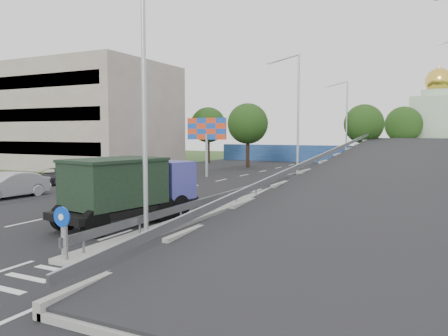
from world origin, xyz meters
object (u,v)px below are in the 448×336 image
Objects in this scene: lamp_post_far at (345,119)px; parked_car_b at (8,185)px; sign_bollard at (64,233)px; lamp_post_near at (140,88)px; lamp_post_mid at (296,111)px; parked_car_c at (53,176)px; church at (437,124)px; parked_car_d at (97,172)px; dump_truck at (130,187)px; billboard at (207,132)px.

parked_car_b is (-14.00, -35.13, -4.98)m from lamp_post_far.
lamp_post_near reaches higher than sign_bollard.
lamp_post_near is at bearing 88.36° from sign_bollard.
lamp_post_near is 1.00× the size of lamp_post_mid.
lamp_post_mid is 19.92m from parked_car_c.
church is at bearing 80.19° from sign_bollard.
lamp_post_near is at bearing -15.55° from parked_car_b.
lamp_post_near is at bearing -30.69° from parked_car_c.
sign_bollard is 0.35× the size of parked_car_c.
lamp_post_mid is 2.07× the size of parked_car_d.
parked_car_d is at bearing 136.73° from lamp_post_near.
parked_car_c is (-3.19, 6.48, -0.17)m from parked_car_b.
church is at bearing 54.76° from lamp_post_far.
dump_truck is 17.55m from parked_car_c.
church is 2.51× the size of billboard.
lamp_post_near is 2.00× the size of parked_car_b.
lamp_post_mid is (0.00, 20.00, 0.00)m from lamp_post_near.
billboard is at bearing -120.70° from church.
billboard is (-9.00, 25.83, 3.15)m from sign_bollard.
lamp_post_near reaches higher than billboard.
lamp_post_near is at bearing -90.00° from lamp_post_mid.
parked_car_b is (-14.00, -15.13, -4.98)m from lamp_post_mid.
lamp_post_far is at bearing 71.91° from parked_car_b.
parked_car_b is at bearing 177.99° from dump_truck.
sign_bollard reaches higher than parked_car_d.
dump_truck is at bearing -36.67° from parked_car_d.
lamp_post_near is at bearing -100.38° from church.
sign_bollard is 58.84m from church.
lamp_post_far reaches higher than parked_car_c.
lamp_post_mid is at bearing 29.47° from parked_car_c.
sign_bollard is 24.30m from lamp_post_mid.
lamp_post_mid is 9.47m from billboard.
lamp_post_near is at bearing -32.41° from dump_truck.
lamp_post_mid is 1.83× the size of billboard.
parked_car_d is (-7.21, -6.64, -3.48)m from billboard.
sign_bollard is 0.17× the size of lamp_post_mid.
billboard is at bearing 49.18° from parked_car_d.
lamp_post_far is 2.07× the size of parked_car_d.
parked_car_c is (-8.08, -10.65, -3.52)m from billboard.
parked_car_c is at bearing 159.38° from dump_truck.
lamp_post_mid and lamp_post_far have the same top height.
billboard is 18.13m from parked_car_b.
parked_car_b reaches higher than parked_car_c.
dump_truck is at bearing 136.54° from lamp_post_near.
dump_truck is at bearing 109.88° from sign_bollard.
billboard is 21.14m from dump_truck.
dump_truck is at bearing -9.42° from parked_car_b.
dump_truck is (-2.27, -37.85, -4.14)m from lamp_post_far.
lamp_post_mid is 2.00× the size of parked_car_b.
lamp_post_mid is (0.11, 23.83, 4.77)m from sign_bollard.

